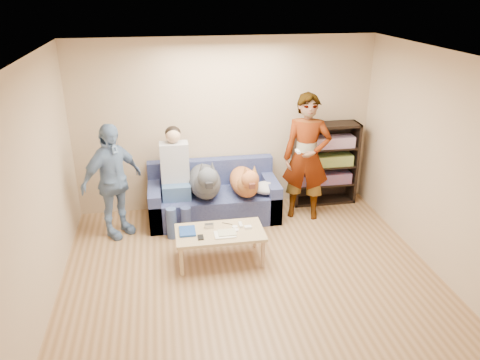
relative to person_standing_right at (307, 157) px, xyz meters
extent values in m
plane|color=brown|center=(-1.10, -1.89, -0.94)|extent=(5.00, 5.00, 0.00)
plane|color=white|center=(-1.10, -1.89, 1.66)|extent=(5.00, 5.00, 0.00)
plane|color=tan|center=(-1.10, 0.61, 0.36)|extent=(4.50, 0.00, 4.50)
plane|color=tan|center=(-3.35, -1.89, 0.36)|extent=(0.00, 5.00, 5.00)
plane|color=tan|center=(1.15, -1.89, 0.36)|extent=(0.00, 5.00, 5.00)
ellipsoid|color=#A8A9AD|center=(-0.58, -0.01, -0.43)|extent=(0.44, 0.38, 0.15)
imported|color=gray|center=(0.00, 0.00, 0.00)|extent=(0.79, 0.65, 1.88)
imported|color=#7388B9|center=(-2.75, -0.10, -0.13)|extent=(0.97, 0.91, 1.61)
cube|color=white|center=(-0.20, -0.20, 0.17)|extent=(0.04, 0.13, 0.03)
cube|color=#1A4193|center=(-1.82, -0.99, -0.51)|extent=(0.20, 0.26, 0.03)
cube|color=white|center=(-1.37, -1.14, -0.51)|extent=(0.26, 0.20, 0.02)
cube|color=beige|center=(-1.34, -1.12, -0.50)|extent=(0.22, 0.17, 0.01)
cube|color=#AFAEB3|center=(-1.54, -0.92, -0.49)|extent=(0.11, 0.06, 0.05)
cube|color=silver|center=(-1.14, -0.94, -0.50)|extent=(0.04, 0.13, 0.03)
cube|color=white|center=(-1.06, -1.02, -0.50)|extent=(0.09, 0.06, 0.03)
cylinder|color=white|center=(-1.22, -1.06, -0.51)|extent=(0.07, 0.07, 0.02)
cylinder|color=white|center=(-1.22, -0.98, -0.51)|extent=(0.07, 0.07, 0.02)
cylinder|color=orange|center=(-1.44, -1.20, -0.51)|extent=(0.13, 0.06, 0.01)
cylinder|color=black|center=(-1.30, -0.86, -0.51)|extent=(0.13, 0.08, 0.01)
cube|color=black|center=(-1.67, -1.16, -0.51)|extent=(0.07, 0.12, 0.02)
cube|color=#515B93|center=(-1.35, 0.16, -0.73)|extent=(1.90, 0.85, 0.42)
cube|color=#515B93|center=(-1.35, 0.49, -0.32)|extent=(1.90, 0.18, 0.40)
cube|color=#515B93|center=(-2.21, 0.16, -0.65)|extent=(0.18, 0.85, 0.58)
cube|color=#515B93|center=(-0.49, 0.16, -0.65)|extent=(0.18, 0.85, 0.58)
cube|color=#446297|center=(-1.90, 0.08, -0.41)|extent=(0.40, 0.38, 0.22)
cylinder|color=#435194|center=(-2.00, -0.34, -0.73)|extent=(0.14, 0.14, 0.47)
cylinder|color=#3C4F85|center=(-1.80, -0.34, -0.73)|extent=(0.14, 0.14, 0.47)
cube|color=silver|center=(-1.90, 0.18, -0.02)|extent=(0.40, 0.24, 0.58)
sphere|color=#D7AA81|center=(-1.90, 0.18, 0.38)|extent=(0.21, 0.21, 0.21)
ellipsoid|color=black|center=(-1.90, 0.21, 0.41)|extent=(0.22, 0.22, 0.19)
ellipsoid|color=#45494F|center=(-1.49, 0.13, -0.32)|extent=(0.46, 0.97, 0.40)
sphere|color=#53565E|center=(-1.49, -0.20, -0.22)|extent=(0.35, 0.35, 0.35)
sphere|color=#53575E|center=(-1.49, -0.37, -0.06)|extent=(0.28, 0.28, 0.28)
cube|color=black|center=(-1.49, -0.50, -0.10)|extent=(0.09, 0.13, 0.08)
cone|color=#54555F|center=(-1.55, -0.35, 0.09)|extent=(0.09, 0.09, 0.13)
cone|color=#46474F|center=(-1.42, -0.35, 0.09)|extent=(0.09, 0.09, 0.13)
cylinder|color=#4F525A|center=(-1.49, 0.55, -0.36)|extent=(0.05, 0.31, 0.18)
ellipsoid|color=#B66137|center=(-0.91, 0.07, -0.34)|extent=(0.41, 0.85, 0.35)
sphere|color=#C7733D|center=(-0.91, -0.23, -0.26)|extent=(0.31, 0.31, 0.31)
sphere|color=#C9723D|center=(-0.91, -0.39, -0.12)|extent=(0.25, 0.25, 0.25)
cube|color=#4F261B|center=(-0.91, -0.51, -0.15)|extent=(0.08, 0.12, 0.07)
cone|color=#BC7039|center=(-0.97, -0.37, 0.01)|extent=(0.08, 0.08, 0.12)
cone|color=#C8873D|center=(-0.85, -0.37, 0.01)|extent=(0.08, 0.08, 0.12)
cylinder|color=#AC6634|center=(-0.91, 0.46, -0.38)|extent=(0.05, 0.28, 0.16)
cube|color=tan|center=(-1.42, -1.04, -0.54)|extent=(1.10, 0.60, 0.04)
cylinder|color=#CEB97E|center=(-1.92, -1.29, -0.75)|extent=(0.05, 0.05, 0.38)
cylinder|color=tan|center=(-0.92, -1.29, -0.75)|extent=(0.05, 0.05, 0.38)
cylinder|color=tan|center=(-1.92, -0.79, -0.75)|extent=(0.05, 0.05, 0.38)
cylinder|color=#D2AF81|center=(-0.92, -0.79, -0.75)|extent=(0.05, 0.05, 0.38)
cube|color=black|center=(-0.03, 0.43, -0.29)|extent=(0.04, 0.34, 1.30)
cube|color=black|center=(0.93, 0.43, -0.29)|extent=(0.04, 0.34, 1.30)
cube|color=black|center=(0.45, 0.43, 0.34)|extent=(1.00, 0.34, 0.04)
cube|color=black|center=(0.45, 0.43, -0.92)|extent=(1.00, 0.34, 0.04)
cube|color=black|center=(0.45, 0.59, -0.29)|extent=(1.00, 0.02, 1.30)
cube|color=black|center=(0.45, 0.43, -0.62)|extent=(0.94, 0.32, 0.03)
cube|color=black|center=(0.45, 0.43, -0.32)|extent=(0.94, 0.32, 0.02)
cube|color=black|center=(0.45, 0.43, -0.02)|extent=(0.94, 0.32, 0.02)
cube|color=#B23333|center=(0.45, 0.41, -0.52)|extent=(0.84, 0.24, 0.17)
cube|color=gold|center=(0.45, 0.41, -0.22)|extent=(0.84, 0.24, 0.17)
cube|color=#994C99|center=(0.45, 0.41, 0.08)|extent=(0.84, 0.24, 0.17)
camera|label=1|loc=(-2.04, -6.12, 2.34)|focal=35.00mm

